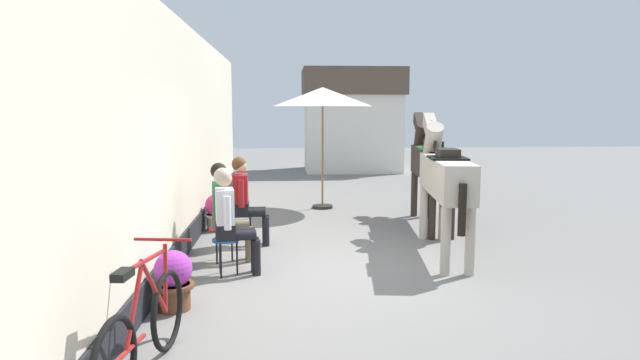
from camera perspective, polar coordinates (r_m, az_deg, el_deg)
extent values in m
plane|color=slate|center=(10.14, 1.60, -4.55)|extent=(40.00, 40.00, 0.00)
cube|color=beige|center=(8.54, -14.73, 4.47)|extent=(0.30, 14.00, 3.40)
cube|color=black|center=(8.74, -14.28, -5.53)|extent=(0.34, 14.00, 0.36)
cube|color=silver|center=(18.81, 3.38, 4.97)|extent=(3.20, 2.40, 2.60)
cube|color=brown|center=(18.82, 3.42, 10.30)|extent=(3.40, 2.60, 0.90)
cylinder|color=#194C99|center=(6.99, -9.97, -6.27)|extent=(0.34, 0.34, 0.03)
cylinder|color=black|center=(7.05, -8.78, -8.12)|extent=(0.02, 0.02, 0.45)
cylinder|color=black|center=(7.16, -10.55, -7.92)|extent=(0.02, 0.02, 0.45)
cylinder|color=black|center=(6.93, -10.46, -8.45)|extent=(0.02, 0.02, 0.45)
cube|color=black|center=(6.96, -9.99, -5.35)|extent=(0.29, 0.35, 0.20)
cube|color=silver|center=(6.90, -10.05, -2.75)|extent=(0.27, 0.37, 0.44)
sphere|color=tan|center=(6.84, -10.12, 0.13)|extent=(0.20, 0.20, 0.20)
sphere|color=#B2A38E|center=(6.84, -10.29, 0.38)|extent=(0.22, 0.22, 0.22)
cylinder|color=black|center=(7.06, -8.47, -5.55)|extent=(0.40, 0.19, 0.13)
cylinder|color=black|center=(7.15, -6.90, -7.83)|extent=(0.11, 0.11, 0.46)
cylinder|color=black|center=(6.91, -8.37, -5.84)|extent=(0.40, 0.19, 0.13)
cylinder|color=black|center=(7.00, -6.75, -8.17)|extent=(0.11, 0.11, 0.46)
cylinder|color=silver|center=(7.10, -9.97, -2.86)|extent=(0.09, 0.09, 0.42)
cylinder|color=silver|center=(6.71, -9.78, -3.46)|extent=(0.09, 0.09, 0.42)
cylinder|color=red|center=(7.62, -10.40, -5.12)|extent=(0.34, 0.34, 0.03)
cylinder|color=black|center=(7.68, -9.31, -6.85)|extent=(0.02, 0.02, 0.45)
cylinder|color=black|center=(7.79, -10.88, -6.67)|extent=(0.02, 0.02, 0.45)
cylinder|color=black|center=(7.56, -10.89, -7.11)|extent=(0.02, 0.02, 0.45)
cube|color=brown|center=(7.60, -10.42, -4.28)|extent=(0.28, 0.35, 0.20)
cube|color=#337247|center=(7.54, -10.48, -1.89)|extent=(0.26, 0.36, 0.44)
sphere|color=tan|center=(7.49, -10.54, 0.75)|extent=(0.20, 0.20, 0.20)
sphere|color=black|center=(7.49, -10.70, 0.97)|extent=(0.22, 0.22, 0.22)
cylinder|color=brown|center=(7.69, -9.00, -4.49)|extent=(0.39, 0.17, 0.13)
cylinder|color=brown|center=(7.76, -7.54, -6.62)|extent=(0.11, 0.11, 0.46)
cylinder|color=brown|center=(7.53, -8.96, -4.74)|extent=(0.39, 0.17, 0.13)
cylinder|color=brown|center=(7.61, -7.47, -6.91)|extent=(0.11, 0.11, 0.46)
cylinder|color=#337247|center=(7.74, -10.33, -2.02)|extent=(0.09, 0.09, 0.42)
cylinder|color=#337247|center=(7.35, -10.31, -2.52)|extent=(0.09, 0.09, 0.42)
cylinder|color=#194C99|center=(8.48, -8.35, -3.80)|extent=(0.34, 0.34, 0.03)
cylinder|color=black|center=(8.52, -7.38, -5.37)|extent=(0.02, 0.02, 0.45)
cylinder|color=black|center=(8.65, -8.74, -5.20)|extent=(0.02, 0.02, 0.45)
cylinder|color=black|center=(8.42, -8.85, -5.57)|extent=(0.02, 0.02, 0.45)
cube|color=black|center=(8.46, -8.37, -3.04)|extent=(0.25, 0.32, 0.20)
cube|color=maroon|center=(8.41, -8.41, -0.89)|extent=(0.23, 0.34, 0.44)
sphere|color=tan|center=(8.37, -8.45, 1.48)|extent=(0.20, 0.20, 0.20)
sphere|color=#593319|center=(8.36, -8.60, 1.69)|extent=(0.22, 0.22, 0.22)
cylinder|color=black|center=(8.54, -7.06, -3.26)|extent=(0.38, 0.14, 0.13)
cylinder|color=black|center=(8.59, -5.75, -5.21)|extent=(0.11, 0.11, 0.46)
cylinder|color=black|center=(8.38, -7.10, -3.46)|extent=(0.38, 0.14, 0.13)
cylinder|color=black|center=(8.44, -5.77, -5.45)|extent=(0.11, 0.11, 0.46)
cylinder|color=maroon|center=(8.61, -8.19, -1.03)|extent=(0.09, 0.09, 0.42)
cylinder|color=maroon|center=(8.22, -8.35, -1.44)|extent=(0.09, 0.09, 0.42)
cube|color=#B2A899|center=(7.92, 13.17, 0.38)|extent=(0.68, 2.24, 0.52)
cylinder|color=#B2A899|center=(8.96, 10.92, -3.35)|extent=(0.13, 0.13, 0.90)
cylinder|color=#B2A899|center=(9.01, 12.88, -3.35)|extent=(0.13, 0.13, 0.90)
cylinder|color=#B2A899|center=(7.09, 13.17, -6.28)|extent=(0.13, 0.13, 0.90)
cylinder|color=#B2A899|center=(7.15, 15.63, -6.24)|extent=(0.13, 0.13, 0.90)
cylinder|color=#B2A899|center=(9.06, 11.87, 3.77)|extent=(0.35, 0.66, 0.73)
cube|color=#B2A899|center=(9.38, 11.58, 5.77)|extent=(0.24, 0.54, 0.40)
cube|color=black|center=(9.03, 11.91, 4.64)|extent=(0.11, 0.63, 0.48)
cylinder|color=black|center=(6.85, 14.83, -3.08)|extent=(0.11, 0.11, 0.65)
cube|color=black|center=(7.79, 13.36, 2.29)|extent=(0.56, 0.65, 0.03)
cube|color=black|center=(7.79, 13.38, 2.81)|extent=(0.33, 0.47, 0.12)
cube|color=#2D231E|center=(9.83, 11.77, 1.76)|extent=(0.64, 2.23, 0.52)
cylinder|color=#2D231E|center=(10.86, 9.95, -1.45)|extent=(0.13, 0.13, 0.90)
cylinder|color=#2D231E|center=(10.91, 11.56, -1.45)|extent=(0.13, 0.13, 0.90)
cylinder|color=#2D231E|center=(8.97, 11.77, -3.36)|extent=(0.13, 0.13, 0.90)
cylinder|color=#2D231E|center=(9.03, 13.71, -3.34)|extent=(0.13, 0.13, 0.90)
cylinder|color=#2D231E|center=(10.99, 10.71, 4.41)|extent=(0.34, 0.65, 0.73)
cube|color=#2D231E|center=(11.31, 10.47, 6.06)|extent=(0.23, 0.54, 0.40)
cube|color=black|center=(10.96, 10.74, 5.14)|extent=(0.10, 0.63, 0.48)
cylinder|color=black|center=(8.76, 13.05, -0.77)|extent=(0.11, 0.11, 0.65)
cube|color=#197238|center=(9.71, 11.92, 3.32)|extent=(0.55, 0.64, 0.03)
cube|color=black|center=(9.71, 11.93, 3.73)|extent=(0.32, 0.46, 0.12)
cylinder|color=brown|center=(6.04, -15.19, -11.84)|extent=(0.34, 0.34, 0.28)
cylinder|color=brown|center=(6.00, -15.23, -10.76)|extent=(0.43, 0.43, 0.04)
sphere|color=purple|center=(5.95, -15.29, -9.11)|extent=(0.40, 0.40, 0.40)
cylinder|color=beige|center=(9.70, -10.87, -4.40)|extent=(0.34, 0.34, 0.28)
cylinder|color=beige|center=(9.67, -10.89, -3.70)|extent=(0.43, 0.43, 0.04)
sphere|color=#B22D66|center=(9.64, -10.92, -2.65)|extent=(0.40, 0.40, 0.40)
torus|color=black|center=(5.05, -15.85, -13.13)|extent=(0.15, 0.71, 0.71)
cylinder|color=maroon|center=(4.70, -17.19, -10.77)|extent=(0.10, 0.50, 0.60)
cylinder|color=maroon|center=(4.36, -19.11, -12.65)|extent=(0.08, 0.36, 0.55)
cylinder|color=maroon|center=(4.48, -18.07, -8.17)|extent=(0.14, 0.80, 0.09)
cylinder|color=maroon|center=(4.37, -19.48, -16.47)|extent=(0.11, 0.53, 0.06)
cylinder|color=maroon|center=(4.93, -16.07, -9.97)|extent=(0.05, 0.09, 0.60)
cylinder|color=maroon|center=(4.82, -16.33, -6.08)|extent=(0.50, 0.10, 0.03)
cube|color=black|center=(4.12, -20.18, -9.40)|extent=(0.13, 0.21, 0.06)
cylinder|color=black|center=(11.64, 0.26, -2.83)|extent=(0.44, 0.44, 0.06)
cylinder|color=olive|center=(11.50, 0.27, 2.42)|extent=(0.04, 0.04, 2.20)
cone|color=silver|center=(11.46, 0.27, 8.81)|extent=(2.10, 2.10, 0.40)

